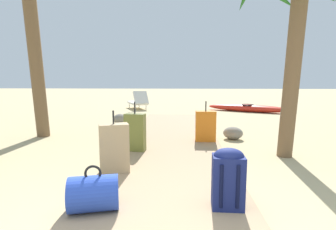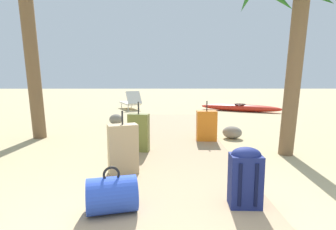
{
  "view_description": "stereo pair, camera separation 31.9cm",
  "coord_description": "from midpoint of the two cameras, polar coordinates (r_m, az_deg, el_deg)",
  "views": [
    {
      "loc": [
        0.17,
        -1.61,
        1.37
      ],
      "look_at": [
        -0.11,
        4.38,
        0.55
      ],
      "focal_mm": 28.89,
      "sensor_mm": 36.0,
      "label": 1
    },
    {
      "loc": [
        -0.15,
        -1.62,
        1.37
      ],
      "look_at": [
        -0.11,
        4.38,
        0.55
      ],
      "focal_mm": 28.89,
      "sensor_mm": 36.0,
      "label": 2
    }
  ],
  "objects": [
    {
      "name": "rock_left_mid",
      "position": [
        8.18,
        -9.02,
        -0.83
      ],
      "size": [
        0.52,
        0.53,
        0.31
      ],
      "primitive_type": "ellipsoid",
      "rotation": [
        0.0,
        0.0,
        2.04
      ],
      "color": "gray",
      "rests_on": "ground"
    },
    {
      "name": "suitcase_olive",
      "position": [
        4.83,
        -5.09,
        -3.65
      ],
      "size": [
        0.39,
        0.23,
        0.88
      ],
      "color": "olive",
      "rests_on": "boardwalk"
    },
    {
      "name": "backpack_teal",
      "position": [
        6.11,
        -5.51,
        -1.86
      ],
      "size": [
        0.33,
        0.29,
        0.51
      ],
      "color": "#197A7F",
      "rests_on": "boardwalk"
    },
    {
      "name": "kayak",
      "position": [
        11.58,
        17.2,
        1.41
      ],
      "size": [
        3.25,
        2.01,
        0.31
      ],
      "color": "red",
      "rests_on": "ground"
    },
    {
      "name": "boardwalk",
      "position": [
        5.75,
        2.52,
        -5.59
      ],
      "size": [
        1.91,
        7.96,
        0.08
      ],
      "primitive_type": "cube",
      "color": "tan",
      "rests_on": "ground"
    },
    {
      "name": "suitcase_tan",
      "position": [
        3.78,
        -8.91,
        -6.93
      ],
      "size": [
        0.44,
        0.33,
        0.86
      ],
      "color": "tan",
      "rests_on": "boardwalk"
    },
    {
      "name": "suitcase_orange",
      "position": [
        5.64,
        9.53,
        -2.31
      ],
      "size": [
        0.41,
        0.24,
        0.83
      ],
      "color": "orange",
      "rests_on": "boardwalk"
    },
    {
      "name": "ground_plane",
      "position": [
        4.99,
        2.48,
        -8.16
      ],
      "size": [
        60.0,
        60.0,
        0.0
      ],
      "primitive_type": "plane",
      "color": "tan"
    },
    {
      "name": "backpack_navy",
      "position": [
        2.84,
        15.81,
        -12.47
      ],
      "size": [
        0.32,
        0.25,
        0.61
      ],
      "color": "navy",
      "rests_on": "boardwalk"
    },
    {
      "name": "rock_right_near",
      "position": [
        6.31,
        14.97,
        -3.71
      ],
      "size": [
        0.56,
        0.53,
        0.28
      ],
      "primitive_type": "ellipsoid",
      "rotation": [
        0.0,
        0.0,
        1.12
      ],
      "color": "gray",
      "rests_on": "ground"
    },
    {
      "name": "lounge_chair",
      "position": [
        12.05,
        -5.56,
        2.81
      ],
      "size": [
        1.16,
        1.63,
        0.81
      ],
      "color": "white",
      "rests_on": "ground"
    },
    {
      "name": "duffel_bag_blue",
      "position": [
        2.8,
        -12.17,
        -15.86
      ],
      "size": [
        0.55,
        0.45,
        0.46
      ],
      "color": "#2847B7",
      "rests_on": "boardwalk"
    }
  ]
}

